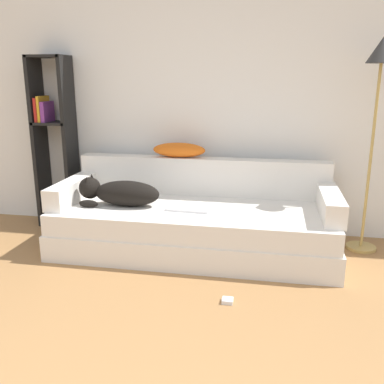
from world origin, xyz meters
The scene contains 11 objects.
wall_back centered at (0.00, 2.91, 1.35)m, with size 7.24×0.06×2.70m.
couch centered at (0.08, 2.29, 0.19)m, with size 2.27×0.93×0.38m.
couch_backrest centered at (0.08, 2.69, 0.55)m, with size 2.23×0.15×0.33m.
couch_arm_left centered at (-0.98, 2.29, 0.47)m, with size 0.15×0.74×0.18m.
couch_arm_right centered at (1.15, 2.29, 0.47)m, with size 0.15×0.74×0.18m.
dog centered at (-0.53, 2.22, 0.49)m, with size 0.68×0.25×0.24m.
laptop centered at (0.06, 2.23, 0.39)m, with size 0.36×0.24×0.02m.
throw_pillow centered at (-0.13, 2.70, 0.78)m, with size 0.47×0.17×0.13m.
bookshelf centered at (-1.35, 2.73, 0.88)m, with size 0.35×0.26×1.60m.
floor_lamp centered at (1.47, 2.59, 1.36)m, with size 0.24×0.24×1.70m.
power_adapter centered at (0.45, 1.48, 0.01)m, with size 0.07×0.07×0.03m.
Camera 1 is at (0.69, -0.99, 1.41)m, focal length 40.00 mm.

